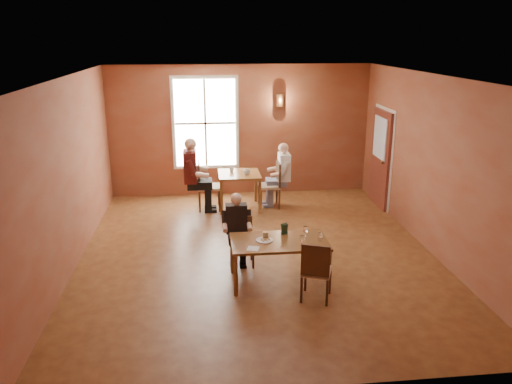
{
  "coord_description": "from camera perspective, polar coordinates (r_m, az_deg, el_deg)",
  "views": [
    {
      "loc": [
        -0.89,
        -7.88,
        3.61
      ],
      "look_at": [
        0.0,
        0.2,
        1.05
      ],
      "focal_mm": 35.0,
      "sensor_mm": 36.0,
      "label": 1
    }
  ],
  "objects": [
    {
      "name": "wall_front",
      "position": [
        4.94,
        4.77,
        -7.87
      ],
      "size": [
        6.0,
        0.04,
        3.0
      ],
      "primitive_type": "cube",
      "color": "brown",
      "rests_on": "ground"
    },
    {
      "name": "cup_a",
      "position": [
        10.58,
        -1.1,
        2.29
      ],
      "size": [
        0.18,
        0.18,
        0.11
      ],
      "primitive_type": "imported",
      "rotation": [
        0.0,
        0.0,
        -0.25
      ],
      "color": "white",
      "rests_on": "second_table"
    },
    {
      "name": "chair_diner_maroon",
      "position": [
        10.75,
        -5.39,
        0.72
      ],
      "size": [
        0.46,
        0.46,
        1.05
      ],
      "primitive_type": null,
      "rotation": [
        0.0,
        0.0,
        -1.57
      ],
      "color": "#572816",
      "rests_on": "ground"
    },
    {
      "name": "window",
      "position": [
        11.49,
        -5.81,
        7.83
      ],
      "size": [
        1.36,
        0.1,
        1.96
      ],
      "primitive_type": "cube",
      "color": "white",
      "rests_on": "wall_back"
    },
    {
      "name": "cup_b",
      "position": [
        10.81,
        -2.8,
        2.57
      ],
      "size": [
        0.12,
        0.12,
        0.1
      ],
      "primitive_type": "imported",
      "rotation": [
        0.0,
        0.0,
        0.09
      ],
      "color": "white",
      "rests_on": "second_table"
    },
    {
      "name": "goblet_a",
      "position": [
        7.64,
        5.68,
        -4.47
      ],
      "size": [
        0.09,
        0.09,
        0.18
      ],
      "primitive_type": null,
      "rotation": [
        0.0,
        0.0,
        0.29
      ],
      "color": "white",
      "rests_on": "main_table"
    },
    {
      "name": "ground",
      "position": [
        8.72,
        0.15,
        -6.99
      ],
      "size": [
        6.0,
        7.0,
        0.01
      ],
      "primitive_type": "cube",
      "color": "brown",
      "rests_on": "ground"
    },
    {
      "name": "door",
      "position": [
        11.18,
        13.96,
        3.72
      ],
      "size": [
        0.12,
        1.04,
        2.1
      ],
      "primitive_type": "cube",
      "color": "maroon",
      "rests_on": "ground"
    },
    {
      "name": "knife",
      "position": [
        7.25,
        2.68,
        -6.41
      ],
      "size": [
        0.16,
        0.11,
        0.0
      ],
      "primitive_type": "cube",
      "rotation": [
        0.0,
        0.0,
        0.57
      ],
      "color": "white",
      "rests_on": "main_table"
    },
    {
      "name": "chair_diner_white",
      "position": [
        10.85,
        1.5,
        0.83
      ],
      "size": [
        0.45,
        0.45,
        1.01
      ],
      "primitive_type": null,
      "rotation": [
        0.0,
        0.0,
        1.57
      ],
      "color": "#502E18",
      "rests_on": "ground"
    },
    {
      "name": "chair_empty",
      "position": [
        7.17,
        6.95,
        -8.82
      ],
      "size": [
        0.51,
        0.51,
        0.9
      ],
      "primitive_type": null,
      "rotation": [
        0.0,
        0.0,
        -0.36
      ],
      "color": "#4A2613",
      "rests_on": "ground"
    },
    {
      "name": "wall_right",
      "position": [
        9.04,
        19.43,
        2.97
      ],
      "size": [
        0.04,
        7.0,
        3.0
      ],
      "primitive_type": "cube",
      "color": "brown",
      "rests_on": "ground"
    },
    {
      "name": "ceiling",
      "position": [
        7.95,
        0.16,
        13.08
      ],
      "size": [
        6.0,
        7.0,
        0.04
      ],
      "primitive_type": "cube",
      "color": "white",
      "rests_on": "wall_back"
    },
    {
      "name": "wall_sconce",
      "position": [
        11.51,
        2.75,
        10.43
      ],
      "size": [
        0.16,
        0.16,
        0.28
      ],
      "primitive_type": "cylinder",
      "color": "brown",
      "rests_on": "wall_back"
    },
    {
      "name": "second_table",
      "position": [
        10.81,
        -1.92,
        0.15
      ],
      "size": [
        0.89,
        0.89,
        0.78
      ],
      "primitive_type": null,
      "color": "brown",
      "rests_on": "ground"
    },
    {
      "name": "diner_main",
      "position": [
        8.05,
        -1.55,
        -4.75
      ],
      "size": [
        0.45,
        0.45,
        1.13
      ],
      "primitive_type": null,
      "rotation": [
        0.0,
        0.0,
        3.14
      ],
      "color": "#45271E",
      "rests_on": "ground"
    },
    {
      "name": "chair_diner_main",
      "position": [
        8.15,
        -1.56,
        -5.78
      ],
      "size": [
        0.35,
        0.35,
        0.79
      ],
      "primitive_type": null,
      "rotation": [
        0.0,
        0.0,
        3.14
      ],
      "color": "#582A16",
      "rests_on": "ground"
    },
    {
      "name": "main_table",
      "position": [
        7.64,
        2.64,
        -7.92
      ],
      "size": [
        1.44,
        0.81,
        0.68
      ],
      "primitive_type": null,
      "color": "brown",
      "rests_on": "ground"
    },
    {
      "name": "diner_white",
      "position": [
        10.8,
        1.66,
        1.72
      ],
      "size": [
        0.54,
        0.54,
        1.35
      ],
      "primitive_type": null,
      "rotation": [
        0.0,
        0.0,
        1.57
      ],
      "color": "white",
      "rests_on": "ground"
    },
    {
      "name": "napkin",
      "position": [
        7.22,
        -0.31,
        -6.47
      ],
      "size": [
        0.21,
        0.21,
        0.01
      ],
      "primitive_type": "cube",
      "rotation": [
        0.0,
        0.0,
        -0.29
      ],
      "color": "white",
      "rests_on": "main_table"
    },
    {
      "name": "wall_back",
      "position": [
        11.61,
        -1.81,
        7.01
      ],
      "size": [
        6.0,
        0.04,
        3.0
      ],
      "primitive_type": "cube",
      "color": "brown",
      "rests_on": "ground"
    },
    {
      "name": "menu_stand",
      "position": [
        7.7,
        3.26,
        -4.25
      ],
      "size": [
        0.12,
        0.09,
        0.17
      ],
      "primitive_type": "cube",
      "rotation": [
        0.0,
        0.0,
        0.4
      ],
      "color": "#1B3823",
      "rests_on": "main_table"
    },
    {
      "name": "diner_maroon",
      "position": [
        10.68,
        -5.59,
        1.97
      ],
      "size": [
        0.61,
        0.61,
        1.54
      ],
      "primitive_type": null,
      "rotation": [
        0.0,
        0.0,
        -1.57
      ],
      "color": "maroon",
      "rests_on": "ground"
    },
    {
      "name": "goblet_c",
      "position": [
        7.34,
        5.24,
        -5.47
      ],
      "size": [
        0.08,
        0.08,
        0.16
      ],
      "primitive_type": null,
      "rotation": [
        0.0,
        0.0,
        -0.36
      ],
      "color": "white",
      "rests_on": "main_table"
    },
    {
      "name": "wall_left",
      "position": [
        8.43,
        -20.58,
        1.84
      ],
      "size": [
        0.04,
        7.0,
        3.0
      ],
      "primitive_type": "cube",
      "color": "brown",
      "rests_on": "ground"
    },
    {
      "name": "sandwich",
      "position": [
        7.54,
        1.08,
        -5.02
      ],
      "size": [
        0.08,
        0.08,
        0.1
      ],
      "primitive_type": "cube",
      "rotation": [
        0.0,
        0.0,
        -0.06
      ],
      "color": "tan",
      "rests_on": "main_table"
    },
    {
      "name": "plate_food",
      "position": [
        7.48,
        0.96,
        -5.48
      ],
      "size": [
        0.33,
        0.33,
        0.03
      ],
      "primitive_type": "cylinder",
      "rotation": [
        0.0,
        0.0,
        -0.39
      ],
      "color": "silver",
      "rests_on": "main_table"
    },
    {
      "name": "goblet_b",
      "position": [
        7.48,
        7.34,
        -5.08
      ],
      "size": [
        0.08,
        0.08,
        0.16
      ],
      "primitive_type": null,
      "rotation": [
        0.0,
        0.0,
        -0.32
      ],
      "color": "white",
      "rests_on": "main_table"
    }
  ]
}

